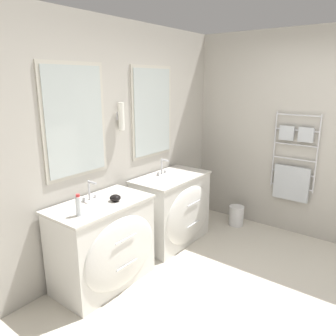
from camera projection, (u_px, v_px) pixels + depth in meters
ground_plane at (294, 323)px, 2.76m from camera, size 16.00×16.00×0.00m
wall_back at (118, 143)px, 3.62m from camera, size 5.07×0.15×2.60m
wall_right at (276, 134)px, 4.31m from camera, size 0.13×4.02×2.60m
vanity_left at (105, 244)px, 3.19m from camera, size 0.99×0.62×0.86m
vanity_right at (173, 209)px, 4.06m from camera, size 0.99×0.62×0.86m
faucet_left at (90, 191)px, 3.16m from camera, size 0.17×0.12×0.19m
faucet_right at (163, 167)px, 4.03m from camera, size 0.17×0.12×0.19m
toiletry_bottle at (78, 206)px, 2.79m from camera, size 0.05×0.05×0.19m
amenity_bowl at (115, 198)px, 3.14m from camera, size 0.11×0.11×0.06m
waste_bin at (236, 215)px, 4.60m from camera, size 0.21×0.21×0.28m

